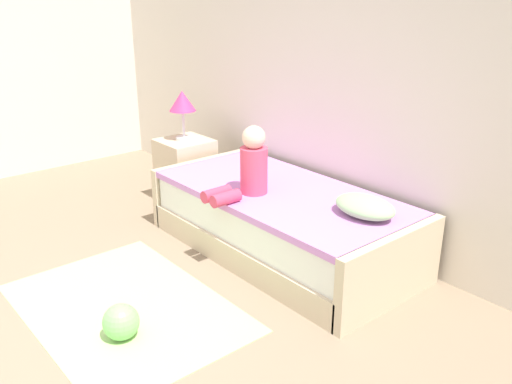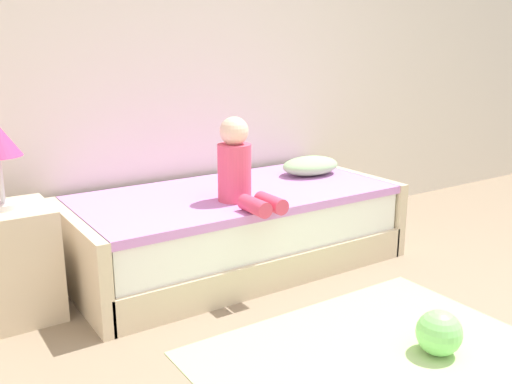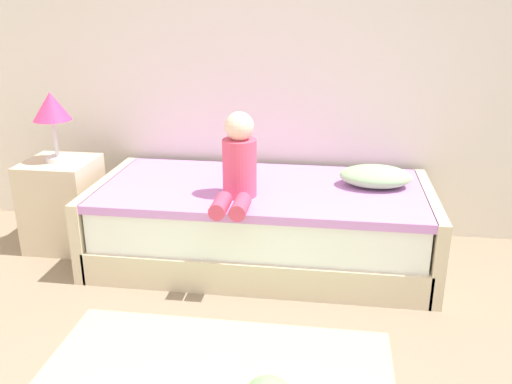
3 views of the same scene
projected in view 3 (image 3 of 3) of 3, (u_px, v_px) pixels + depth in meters
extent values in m
cube|color=silver|center=(333.00, 23.00, 3.60)|extent=(7.20, 0.10, 2.90)
cube|color=beige|center=(261.00, 245.00, 3.54)|extent=(2.00, 1.00, 0.20)
cube|color=white|center=(262.00, 212.00, 3.47)|extent=(1.94, 0.94, 0.25)
cube|color=#C67FD1|center=(262.00, 190.00, 3.42)|extent=(1.98, 0.98, 0.05)
cube|color=beige|center=(109.00, 215.00, 3.63)|extent=(0.07, 1.00, 0.50)
cube|color=beige|center=(426.00, 232.00, 3.36)|extent=(0.07, 1.00, 0.50)
cube|color=beige|center=(63.00, 204.00, 3.68)|extent=(0.44, 0.44, 0.60)
cylinder|color=silver|center=(58.00, 159.00, 3.58)|extent=(0.15, 0.15, 0.03)
cylinder|color=silver|center=(55.00, 138.00, 3.53)|extent=(0.02, 0.02, 0.24)
cone|color=#E5387A|center=(51.00, 106.00, 3.46)|extent=(0.24, 0.24, 0.18)
cylinder|color=#E04C6B|center=(240.00, 168.00, 3.20)|extent=(0.20, 0.20, 0.34)
sphere|color=beige|center=(239.00, 126.00, 3.12)|extent=(0.17, 0.17, 0.17)
cylinder|color=#D83F60|center=(220.00, 206.00, 2.97)|extent=(0.09, 0.22, 0.09)
cylinder|color=#D83F60|center=(240.00, 207.00, 2.95)|extent=(0.09, 0.22, 0.09)
ellipsoid|color=#99CC8C|center=(375.00, 176.00, 3.39)|extent=(0.44, 0.30, 0.13)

